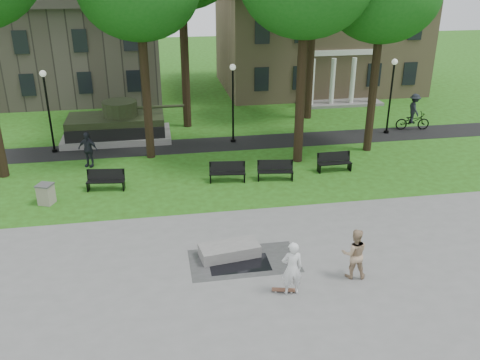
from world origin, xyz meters
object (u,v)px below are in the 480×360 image
object	(u,v)px
concrete_block	(229,250)
skateboarder	(292,268)
trash_bin	(46,194)
friend_watching	(354,254)
cyclist	(413,115)
park_bench_0	(106,179)

from	to	relation	value
concrete_block	skateboarder	xyz separation A→B (m)	(1.66, -2.65, 0.74)
concrete_block	trash_bin	xyz separation A→B (m)	(-7.51, 5.88, 0.24)
concrete_block	friend_watching	distance (m)	4.59
skateboarder	cyclist	size ratio (longest dim) A/B	0.81
concrete_block	park_bench_0	size ratio (longest dim) A/B	1.19
park_bench_0	trash_bin	xyz separation A→B (m)	(-2.56, -1.16, -0.04)
cyclist	park_bench_0	bearing A→B (deg)	115.85
park_bench_0	friend_watching	bearing A→B (deg)	-38.43
park_bench_0	cyclist	bearing A→B (deg)	25.26
concrete_block	cyclist	size ratio (longest dim) A/B	0.92
concrete_block	park_bench_0	distance (m)	8.61
concrete_block	friend_watching	xyz separation A→B (m)	(4.03, -2.08, 0.69)
concrete_block	trash_bin	world-z (taller)	trash_bin
skateboarder	concrete_block	bearing A→B (deg)	-55.18
cyclist	park_bench_0	xyz separation A→B (m)	(-19.14, -6.32, -0.45)
trash_bin	cyclist	bearing A→B (deg)	19.01
skateboarder	cyclist	xyz separation A→B (m)	(12.53, 16.01, -0.01)
concrete_block	cyclist	world-z (taller)	cyclist
concrete_block	cyclist	xyz separation A→B (m)	(14.19, 13.36, 0.72)
skateboarder	cyclist	distance (m)	20.33
skateboarder	friend_watching	distance (m)	2.44
concrete_block	skateboarder	bearing A→B (deg)	-57.88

